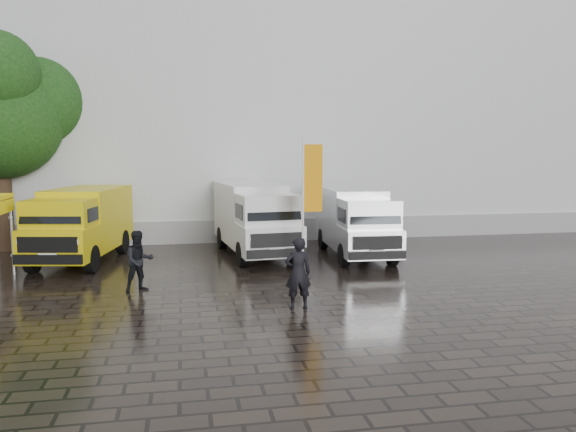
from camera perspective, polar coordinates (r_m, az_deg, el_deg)
The scene contains 10 objects.
ground at distance 17.81m, azimuth 2.95°, elevation -6.57°, with size 120.00×120.00×0.00m, color black.
exhibition_hall at distance 33.46m, azimuth -0.14°, elevation 9.97°, with size 44.00×16.00×12.00m, color silver.
hall_plinth at distance 25.78m, azimuth 3.13°, elevation -1.31°, with size 44.00×0.15×1.00m, color gray.
van_yellow at distance 21.83m, azimuth -20.30°, elevation -0.96°, with size 2.22×5.78×2.67m, color #D3BC0B, non-canonical shape.
van_white at distance 21.88m, azimuth -3.43°, elevation -0.40°, with size 2.13×6.39×2.77m, color white, non-canonical shape.
van_silver at distance 21.77m, azimuth 6.81°, elevation -0.71°, with size 1.99×5.98×2.59m, color silver, non-canonical shape.
flagpole at distance 17.83m, azimuth 2.09°, elevation 1.42°, with size 0.88×0.50×4.45m.
wheelie_bin at distance 26.33m, azimuth 10.73°, elevation -1.25°, with size 0.60×0.60×1.00m, color black.
person_front at distance 14.49m, azimuth 1.03°, elevation -5.81°, with size 0.69×0.45×1.89m, color black.
person_tent at distance 16.91m, azimuth -14.88°, elevation -4.43°, with size 0.86×0.67×1.77m, color black.
Camera 1 is at (-4.09, -16.84, 4.07)m, focal length 35.00 mm.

